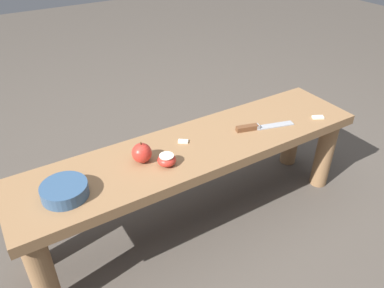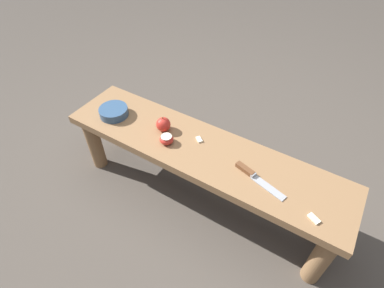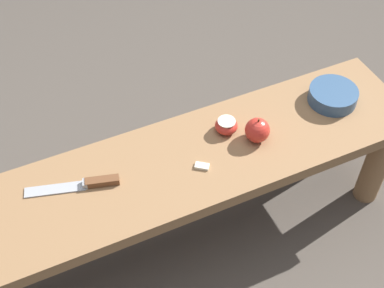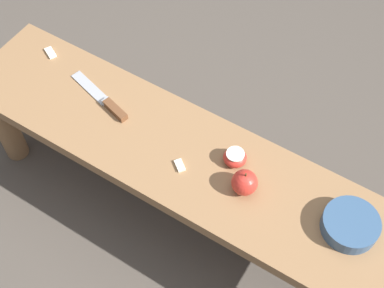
# 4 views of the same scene
# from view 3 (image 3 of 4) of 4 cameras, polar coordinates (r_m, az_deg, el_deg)

# --- Properties ---
(ground_plane) EXTENTS (8.00, 8.00, 0.00)m
(ground_plane) POSITION_cam_3_polar(r_m,az_deg,el_deg) (1.76, -0.70, -9.77)
(ground_plane) COLOR #4C443D
(wooden_bench) EXTENTS (1.38, 0.33, 0.38)m
(wooden_bench) POSITION_cam_3_polar(r_m,az_deg,el_deg) (1.51, -0.80, -3.74)
(wooden_bench) COLOR olive
(wooden_bench) RESTS_ON ground_plane
(knife) EXTENTS (0.24, 0.09, 0.02)m
(knife) POSITION_cam_3_polar(r_m,az_deg,el_deg) (1.42, -11.14, -4.20)
(knife) COLOR #9EA0A5
(knife) RESTS_ON wooden_bench
(apple_whole) EXTENTS (0.07, 0.07, 0.08)m
(apple_whole) POSITION_cam_3_polar(r_m,az_deg,el_deg) (1.49, 6.98, 1.47)
(apple_whole) COLOR red
(apple_whole) RESTS_ON wooden_bench
(apple_cut) EXTENTS (0.06, 0.06, 0.04)m
(apple_cut) POSITION_cam_3_polar(r_m,az_deg,el_deg) (1.51, 3.68, 1.98)
(apple_cut) COLOR red
(apple_cut) RESTS_ON wooden_bench
(apple_slice_center) EXTENTS (0.04, 0.04, 0.01)m
(apple_slice_center) POSITION_cam_3_polar(r_m,az_deg,el_deg) (1.43, 1.07, -2.37)
(apple_slice_center) COLOR white
(apple_slice_center) RESTS_ON wooden_bench
(bowl) EXTENTS (0.14, 0.14, 0.04)m
(bowl) POSITION_cam_3_polar(r_m,az_deg,el_deg) (1.65, 14.79, 5.03)
(bowl) COLOR #335175
(bowl) RESTS_ON wooden_bench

